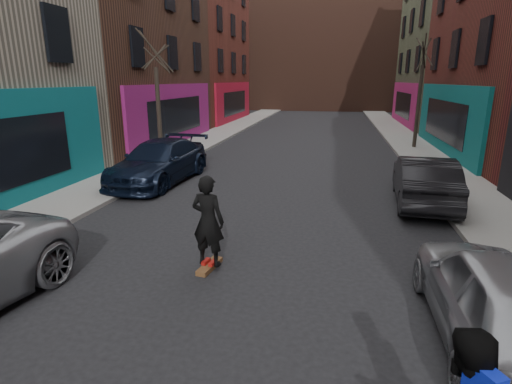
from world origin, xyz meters
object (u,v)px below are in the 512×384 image
at_px(tree_left_far, 157,88).
at_px(tree_right_far, 421,84).
at_px(parked_right_end, 424,180).
at_px(skateboard, 210,266).
at_px(parked_left_end, 159,162).
at_px(skateboarder, 208,221).
at_px(parked_right_far, 503,300).

xyz_separation_m(tree_left_far, tree_right_far, (12.40, 6.00, 0.15)).
height_order(parked_right_end, skateboard, parked_right_end).
bearing_deg(parked_left_end, tree_right_far, 46.03).
bearing_deg(skateboard, skateboarder, 99.42).
xyz_separation_m(parked_left_end, skateboard, (4.04, -6.59, -0.73)).
bearing_deg(skateboarder, parked_right_far, 171.42).
relative_size(parked_right_end, skateboard, 5.69).
bearing_deg(tree_right_far, tree_left_far, -154.18).
height_order(parked_left_end, skateboard, parked_left_end).
xyz_separation_m(tree_left_far, parked_left_end, (1.60, -3.71, -2.60)).
relative_size(tree_left_far, skateboard, 8.12).
bearing_deg(skateboard, tree_right_far, 76.89).
distance_m(tree_right_far, parked_left_end, 14.78).
xyz_separation_m(tree_right_far, parked_right_end, (-1.60, -10.73, -2.78)).
distance_m(tree_right_far, skateboard, 17.99).
bearing_deg(tree_right_far, skateboard, -112.53).
distance_m(parked_right_far, skateboarder, 5.09).
bearing_deg(parked_right_end, parked_left_end, -1.95).
relative_size(tree_left_far, skateboarder, 3.47).
distance_m(tree_right_far, skateboarder, 17.82).
height_order(tree_left_far, skateboard, tree_left_far).
bearing_deg(skateboarder, parked_right_end, -123.42).
distance_m(skateboard, skateboarder, 0.99).
xyz_separation_m(tree_left_far, parked_right_end, (10.80, -4.73, -2.63)).
relative_size(tree_right_far, parked_left_end, 1.27).
height_order(tree_right_far, parked_right_far, tree_right_far).
bearing_deg(tree_left_far, parked_left_end, -66.69).
relative_size(tree_right_far, parked_right_end, 1.49).
xyz_separation_m(tree_right_far, skateboarder, (-6.76, -16.30, -2.49)).
bearing_deg(tree_right_far, skateboarder, -112.53).
distance_m(tree_right_far, parked_right_end, 11.20).
bearing_deg(parked_left_end, tree_left_far, 117.37).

